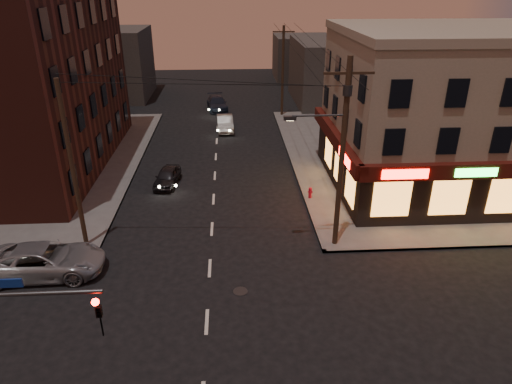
{
  "coord_description": "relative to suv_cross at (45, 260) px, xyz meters",
  "views": [
    {
      "loc": [
        1.19,
        -15.41,
        13.33
      ],
      "look_at": [
        2.49,
        6.15,
        3.2
      ],
      "focal_mm": 32.0,
      "sensor_mm": 36.0,
      "label": 1
    }
  ],
  "objects": [
    {
      "name": "sedan_mid",
      "position": [
        8.8,
        23.24,
        -0.09
      ],
      "size": [
        1.72,
        4.35,
        1.41
      ],
      "primitive_type": "imported",
      "rotation": [
        0.0,
        0.0,
        0.05
      ],
      "color": "slate",
      "rests_on": "ground"
    },
    {
      "name": "sedan_far",
      "position": [
        7.92,
        30.88,
        -0.07
      ],
      "size": [
        2.62,
        5.2,
        1.45
      ],
      "primitive_type": "imported",
      "rotation": [
        0.0,
        0.0,
        0.12
      ],
      "color": "black",
      "rests_on": "ground"
    },
    {
      "name": "bg_building_nw",
      "position": [
        -4.96,
        38.0,
        3.21
      ],
      "size": [
        9.0,
        10.0,
        8.0
      ],
      "primitive_type": "cube",
      "color": "#3F3D3A",
      "rests_on": "ground"
    },
    {
      "name": "sidewalk_ne",
      "position": [
        26.04,
        15.0,
        -0.72
      ],
      "size": [
        24.0,
        28.0,
        0.15
      ],
      "primitive_type": "cube",
      "color": "#514F4C",
      "rests_on": "ground"
    },
    {
      "name": "utility_pole_main",
      "position": [
        14.73,
        1.8,
        4.97
      ],
      "size": [
        4.2,
        0.44,
        10.0
      ],
      "color": "#382619",
      "rests_on": "sidewalk_ne"
    },
    {
      "name": "fire_hydrant",
      "position": [
        14.44,
        7.55,
        -0.23
      ],
      "size": [
        0.34,
        0.34,
        0.75
      ],
      "rotation": [
        0.0,
        0.0,
        -0.24
      ],
      "color": "maroon",
      "rests_on": "sidewalk_ne"
    },
    {
      "name": "suv_cross",
      "position": [
        0.0,
        0.0,
        0.0
      ],
      "size": [
        5.77,
        2.78,
        1.58
      ],
      "primitive_type": "imported",
      "rotation": [
        0.0,
        0.0,
        1.6
      ],
      "color": "gray",
      "rests_on": "ground"
    },
    {
      "name": "brick_apartment",
      "position": [
        -6.46,
        15.0,
        5.86
      ],
      "size": [
        12.0,
        20.0,
        13.0
      ],
      "primitive_type": "cube",
      "color": "#451C16",
      "rests_on": "sidewalk_nw"
    },
    {
      "name": "pizza_building",
      "position": [
        23.97,
        9.43,
        4.55
      ],
      "size": [
        15.85,
        12.85,
        10.5
      ],
      "color": "gray",
      "rests_on": "sidewalk_ne"
    },
    {
      "name": "utility_pole_west",
      "position": [
        1.24,
        2.5,
        3.86
      ],
      "size": [
        0.24,
        0.24,
        9.0
      ],
      "primitive_type": "cylinder",
      "color": "#382619",
      "rests_on": "sidewalk_nw"
    },
    {
      "name": "sedan_near",
      "position": [
        4.74,
        10.58,
        -0.18
      ],
      "size": [
        1.89,
        3.74,
        1.22
      ],
      "primitive_type": "imported",
      "rotation": [
        0.0,
        0.0,
        -0.13
      ],
      "color": "black",
      "rests_on": "ground"
    },
    {
      "name": "bg_building_ne_a",
      "position": [
        22.04,
        34.0,
        2.71
      ],
      "size": [
        10.0,
        12.0,
        7.0
      ],
      "primitive_type": "cube",
      "color": "#3F3D3A",
      "rests_on": "ground"
    },
    {
      "name": "bg_building_ne_b",
      "position": [
        20.04,
        48.0,
        2.21
      ],
      "size": [
        8.0,
        8.0,
        6.0
      ],
      "primitive_type": "cube",
      "color": "#3F3D3A",
      "rests_on": "ground"
    },
    {
      "name": "utility_pole_far",
      "position": [
        14.84,
        28.0,
        3.86
      ],
      "size": [
        0.26,
        0.26,
        9.0
      ],
      "primitive_type": "cylinder",
      "color": "#382619",
      "rests_on": "sidewalk_ne"
    },
    {
      "name": "ground",
      "position": [
        8.04,
        -4.0,
        -0.79
      ],
      "size": [
        120.0,
        120.0,
        0.0
      ],
      "primitive_type": "plane",
      "color": "black",
      "rests_on": "ground"
    }
  ]
}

